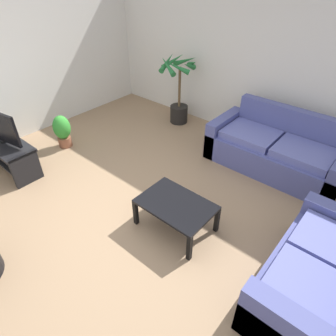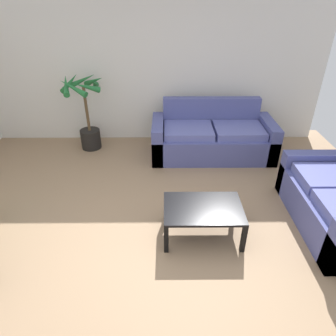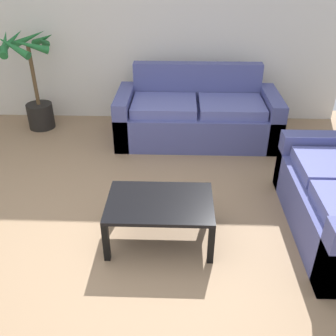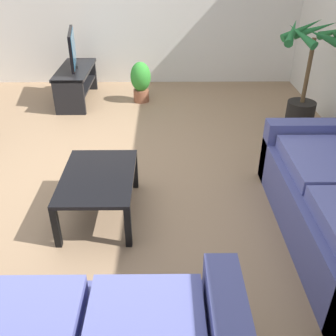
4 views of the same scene
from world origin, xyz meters
name	(u,v)px [view 2 (image 2 of 4)]	position (x,y,z in m)	size (l,w,h in m)	color
ground_plane	(146,252)	(0.00, 0.00, 0.00)	(6.60, 6.60, 0.00)	#937556
wall_back	(153,66)	(0.00, 3.00, 1.35)	(6.00, 0.06, 2.70)	silver
couch_main	(212,138)	(1.01, 2.28, 0.30)	(2.02, 0.90, 0.90)	#4C518C
coffee_table	(203,211)	(0.63, 0.29, 0.34)	(0.88, 0.60, 0.39)	black
potted_palm	(86,116)	(-1.15, 2.55, 0.61)	(0.73, 0.74, 1.30)	black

